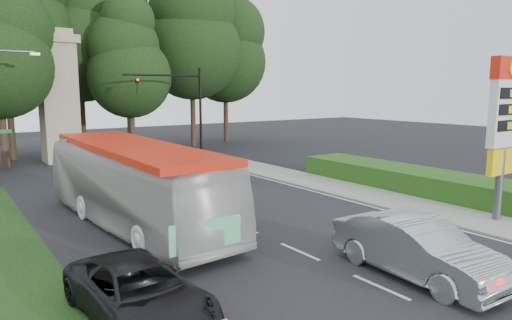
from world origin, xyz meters
TOP-DOWN VIEW (x-y plane):
  - ground at (0.00, 0.00)m, footprint 120.00×120.00m
  - road_surface at (0.00, 12.00)m, footprint 14.00×80.00m
  - sidewalk_right at (8.50, 12.00)m, footprint 3.00×80.00m
  - hedge at (11.50, 8.00)m, footprint 3.00×14.00m
  - gas_station_pylon at (9.20, 1.99)m, footprint 2.10×0.45m
  - traffic_signal_mast at (5.68, 24.00)m, footprint 6.10×0.35m
  - monument at (-2.00, 30.00)m, footprint 3.00×3.00m
  - tree_center_left at (-5.00, 33.00)m, footprint 10.08×10.08m
  - tree_center_right at (1.00, 35.00)m, footprint 9.24×9.24m
  - tree_east_near at (6.00, 37.00)m, footprint 8.12×8.12m
  - tree_east_mid at (11.00, 33.00)m, footprint 9.52×9.52m
  - tree_far_east at (16.00, 35.00)m, footprint 8.68×8.68m
  - tree_monument_right at (3.50, 29.50)m, footprint 6.72×6.72m
  - transit_bus at (-3.50, 10.23)m, footprint 3.76×12.39m
  - sedan_silver at (1.50, 0.43)m, footprint 2.18×5.52m
  - suv_charcoal at (-6.20, 2.71)m, footprint 2.64×5.17m

SIDE VIEW (x-z plane):
  - ground at x=0.00m, z-range 0.00..0.00m
  - road_surface at x=0.00m, z-range 0.00..0.02m
  - sidewalk_right at x=8.50m, z-range 0.00..0.12m
  - hedge at x=11.50m, z-range 0.00..1.20m
  - suv_charcoal at x=-6.20m, z-range 0.00..1.40m
  - sedan_silver at x=1.50m, z-range 0.00..1.79m
  - transit_bus at x=-3.50m, z-range 0.00..3.40m
  - gas_station_pylon at x=9.20m, z-range 1.02..7.87m
  - traffic_signal_mast at x=5.68m, z-range 1.07..8.27m
  - monument at x=-2.00m, z-range 0.08..10.13m
  - tree_monument_right at x=3.50m, z-range 1.41..14.61m
  - tree_east_near at x=6.00m, z-range 1.71..17.66m
  - tree_far_east at x=16.00m, z-range 1.83..18.88m
  - tree_center_right at x=1.00m, z-range 1.94..20.09m
  - tree_east_mid at x=11.00m, z-range 2.00..20.70m
  - tree_center_left at x=-5.00m, z-range 2.12..21.92m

